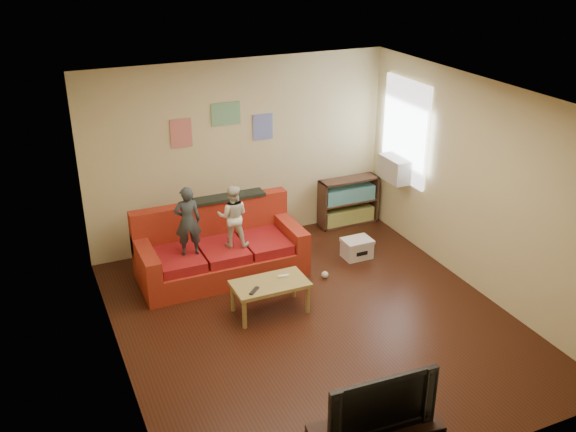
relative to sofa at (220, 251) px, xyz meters
name	(u,v)px	position (x,y,z in m)	size (l,w,h in m)	color
room_shell	(317,218)	(0.66, -1.60, 1.03)	(4.52, 5.02, 2.72)	#36180D
sofa	(220,251)	(0.00, 0.00, 0.00)	(2.20, 1.01, 0.97)	#A12A19
child_a	(188,221)	(-0.45, -0.18, 0.60)	(0.34, 0.22, 0.93)	#2D3639
child_b	(233,216)	(0.15, -0.18, 0.56)	(0.41, 0.32, 0.84)	silver
coffee_table	(270,287)	(0.25, -1.19, 0.03)	(0.91, 0.50, 0.41)	#A08947
remote	(254,291)	(0.00, -1.31, 0.10)	(0.18, 0.05, 0.02)	black
game_controller	(284,276)	(0.45, -1.14, 0.10)	(0.13, 0.04, 0.03)	silver
bookshelf	(348,204)	(2.36, 0.70, 0.01)	(0.95, 0.28, 0.76)	#472D20
window	(405,131)	(2.88, 0.05, 1.32)	(0.04, 1.08, 1.48)	white
ac_unit	(395,169)	(2.76, 0.05, 0.76)	(0.28, 0.55, 0.35)	#B7B2A3
artwork_left	(181,133)	(-0.19, 0.88, 1.43)	(0.30, 0.01, 0.40)	#D87266
artwork_center	(226,114)	(0.46, 0.88, 1.63)	(0.42, 0.01, 0.32)	#72B27F
artwork_right	(263,127)	(1.01, 0.88, 1.38)	(0.30, 0.01, 0.38)	#727FCC
file_box	(357,248)	(1.92, -0.37, -0.18)	(0.41, 0.31, 0.28)	silver
television	(378,399)	(0.13, -3.83, 0.39)	(0.99, 0.13, 0.57)	black
tissue	(325,275)	(1.24, -0.72, -0.28)	(0.09, 0.09, 0.09)	beige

